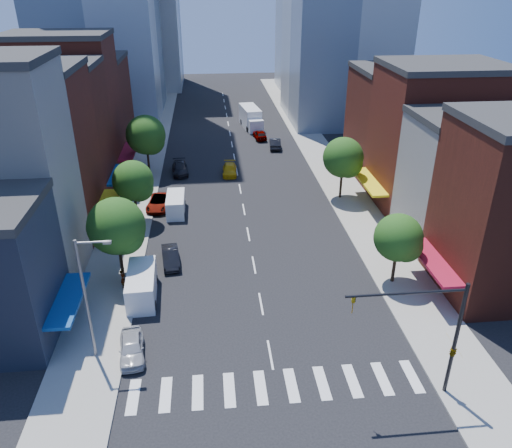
% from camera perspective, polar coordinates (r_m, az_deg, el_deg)
% --- Properties ---
extents(ground, '(220.00, 220.00, 0.00)m').
position_cam_1_polar(ground, '(35.78, 1.64, -14.70)').
color(ground, black).
rests_on(ground, ground).
extents(sidewalk_left, '(5.00, 120.00, 0.15)m').
position_cam_1_polar(sidewalk_left, '(71.21, -12.56, 6.70)').
color(sidewalk_left, gray).
rests_on(sidewalk_left, ground).
extents(sidewalk_right, '(5.00, 120.00, 0.15)m').
position_cam_1_polar(sidewalk_right, '(72.47, 7.59, 7.46)').
color(sidewalk_right, gray).
rests_on(sidewalk_right, ground).
extents(crosswalk, '(19.00, 3.00, 0.01)m').
position_cam_1_polar(crosswalk, '(33.60, 2.31, -18.05)').
color(crosswalk, silver).
rests_on(crosswalk, ground).
extents(bldg_left_2, '(12.00, 9.00, 16.00)m').
position_cam_1_polar(bldg_left_2, '(52.59, -24.83, 6.88)').
color(bldg_left_2, '#5D2016').
rests_on(bldg_left_2, ground).
extents(bldg_left_3, '(12.00, 8.00, 15.00)m').
position_cam_1_polar(bldg_left_3, '(60.45, -22.42, 9.18)').
color(bldg_left_3, '#511E14').
rests_on(bldg_left_3, ground).
extents(bldg_left_4, '(12.00, 9.00, 17.00)m').
position_cam_1_polar(bldg_left_4, '(68.13, -20.75, 12.15)').
color(bldg_left_4, '#5D2016').
rests_on(bldg_left_4, ground).
extents(bldg_left_5, '(12.00, 10.00, 13.00)m').
position_cam_1_polar(bldg_left_5, '(77.55, -18.91, 12.51)').
color(bldg_left_5, '#511E14').
rests_on(bldg_left_5, ground).
extents(bldg_right_1, '(12.00, 8.00, 12.00)m').
position_cam_1_polar(bldg_right_1, '(51.47, 23.44, 4.36)').
color(bldg_right_1, beige).
rests_on(bldg_right_1, ground).
extents(bldg_right_2, '(12.00, 10.00, 15.00)m').
position_cam_1_polar(bldg_right_2, '(58.55, 19.74, 9.11)').
color(bldg_right_2, '#5D2016').
rests_on(bldg_right_2, ground).
extents(bldg_right_3, '(12.00, 10.00, 13.00)m').
position_cam_1_polar(bldg_right_3, '(67.63, 16.22, 10.95)').
color(bldg_right_3, '#511E14').
rests_on(bldg_right_3, ground).
extents(traffic_signal, '(7.24, 2.24, 8.00)m').
position_cam_1_polar(traffic_signal, '(32.45, 20.95, -12.34)').
color(traffic_signal, black).
rests_on(traffic_signal, sidewalk_right).
extents(streetlight, '(2.25, 0.25, 9.00)m').
position_cam_1_polar(streetlight, '(34.15, -18.69, -7.47)').
color(streetlight, slate).
rests_on(streetlight, sidewalk_left).
extents(tree_left_near, '(4.80, 4.80, 7.30)m').
position_cam_1_polar(tree_left_near, '(42.67, -15.46, -0.47)').
color(tree_left_near, black).
rests_on(tree_left_near, sidewalk_left).
extents(tree_left_mid, '(4.20, 4.20, 6.65)m').
position_cam_1_polar(tree_left_mid, '(52.73, -13.71, 4.63)').
color(tree_left_mid, black).
rests_on(tree_left_mid, sidewalk_left).
extents(tree_left_far, '(5.00, 5.00, 7.75)m').
position_cam_1_polar(tree_left_far, '(65.65, -12.35, 9.75)').
color(tree_left_far, black).
rests_on(tree_left_far, sidewalk_left).
extents(tree_right_near, '(4.00, 4.00, 6.20)m').
position_cam_1_polar(tree_right_near, '(42.48, 16.15, -1.73)').
color(tree_right_near, black).
rests_on(tree_right_near, sidewalk_right).
extents(tree_right_far, '(4.60, 4.60, 7.20)m').
position_cam_1_polar(tree_right_far, '(57.84, 10.08, 7.31)').
color(tree_right_far, black).
rests_on(tree_right_far, sidewalk_right).
extents(parked_car_front, '(2.19, 4.32, 1.41)m').
position_cam_1_polar(parked_car_front, '(36.27, -14.03, -13.53)').
color(parked_car_front, '#AAABAF').
rests_on(parked_car_front, ground).
extents(parked_car_second, '(1.97, 4.36, 1.39)m').
position_cam_1_polar(parked_car_second, '(45.94, -9.73, -3.72)').
color(parked_car_second, black).
rests_on(parked_car_second, ground).
extents(parked_car_third, '(2.73, 5.07, 1.35)m').
position_cam_1_polar(parked_car_third, '(57.06, -11.07, 2.42)').
color(parked_car_third, '#999999').
rests_on(parked_car_third, ground).
extents(parked_car_rear, '(2.41, 5.04, 1.42)m').
position_cam_1_polar(parked_car_rear, '(66.85, -8.67, 6.30)').
color(parked_car_rear, black).
rests_on(parked_car_rear, ground).
extents(cargo_van_near, '(2.44, 5.55, 2.33)m').
position_cam_1_polar(cargo_van_near, '(41.48, -12.93, -6.94)').
color(cargo_van_near, white).
rests_on(cargo_van_near, ground).
extents(cargo_van_far, '(1.97, 4.79, 2.04)m').
position_cam_1_polar(cargo_van_far, '(55.39, -9.16, 2.19)').
color(cargo_van_far, white).
rests_on(cargo_van_far, ground).
extents(taxi, '(2.07, 4.55, 1.29)m').
position_cam_1_polar(taxi, '(65.96, -3.03, 6.23)').
color(taxi, gold).
rests_on(taxi, ground).
extents(traffic_car_oncoming, '(2.00, 4.68, 1.50)m').
position_cam_1_polar(traffic_car_oncoming, '(76.44, 2.19, 9.23)').
color(traffic_car_oncoming, black).
rests_on(traffic_car_oncoming, ground).
extents(traffic_car_far, '(2.10, 4.43, 1.46)m').
position_cam_1_polar(traffic_car_far, '(80.72, 0.44, 10.18)').
color(traffic_car_far, '#999999').
rests_on(traffic_car_far, ground).
extents(box_truck, '(3.56, 8.68, 3.39)m').
position_cam_1_polar(box_truck, '(87.02, -0.59, 12.00)').
color(box_truck, white).
rests_on(box_truck, ground).
extents(pedestrian_near, '(0.42, 0.60, 1.58)m').
position_cam_1_polar(pedestrian_near, '(43.19, -14.96, -6.06)').
color(pedestrian_near, '#999999').
rests_on(pedestrian_near, sidewalk_left).
extents(pedestrian_far, '(0.67, 0.85, 1.69)m').
position_cam_1_polar(pedestrian_far, '(41.82, -14.27, -7.06)').
color(pedestrian_far, '#999999').
rests_on(pedestrian_far, sidewalk_left).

